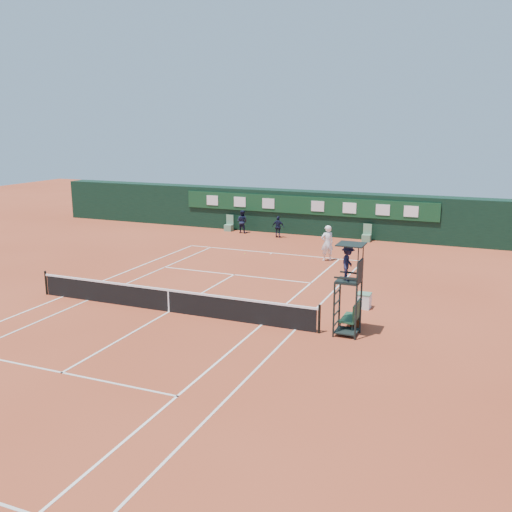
{
  "coord_description": "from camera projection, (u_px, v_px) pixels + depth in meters",
  "views": [
    {
      "loc": [
        11.88,
        -19.25,
        7.54
      ],
      "look_at": [
        1.39,
        6.0,
        1.2
      ],
      "focal_mm": 40.0,
      "sensor_mm": 36.0,
      "label": 1
    }
  ],
  "objects": [
    {
      "name": "ground",
      "position": [
        169.0,
        312.0,
        23.46
      ],
      "size": [
        90.0,
        90.0,
        0.0
      ],
      "primitive_type": "plane",
      "color": "#B04829",
      "rests_on": "ground"
    },
    {
      "name": "court_lines",
      "position": [
        169.0,
        312.0,
        23.46
      ],
      "size": [
        11.05,
        23.85,
        0.01
      ],
      "color": "white",
      "rests_on": "ground"
    },
    {
      "name": "tennis_net",
      "position": [
        169.0,
        300.0,
        23.35
      ],
      "size": [
        12.9,
        0.1,
        1.1
      ],
      "color": "black",
      "rests_on": "ground"
    },
    {
      "name": "back_wall",
      "position": [
        307.0,
        212.0,
        39.98
      ],
      "size": [
        40.0,
        1.65,
        3.0
      ],
      "color": "black",
      "rests_on": "ground"
    },
    {
      "name": "linesman_chair_left",
      "position": [
        229.0,
        227.0,
        41.18
      ],
      "size": [
        0.55,
        0.5,
        1.15
      ],
      "color": "#598767",
      "rests_on": "ground"
    },
    {
      "name": "linesman_chair_right",
      "position": [
        367.0,
        237.0,
        37.44
      ],
      "size": [
        0.55,
        0.5,
        1.15
      ],
      "color": "#548160",
      "rests_on": "ground"
    },
    {
      "name": "umpire_chair",
      "position": [
        349.0,
        270.0,
        20.36
      ],
      "size": [
        0.96,
        0.95,
        3.42
      ],
      "color": "black",
      "rests_on": "ground"
    },
    {
      "name": "player_bench",
      "position": [
        353.0,
        315.0,
        21.28
      ],
      "size": [
        0.56,
        1.2,
        1.1
      ],
      "color": "#1B452B",
      "rests_on": "ground"
    },
    {
      "name": "tennis_bag",
      "position": [
        355.0,
        321.0,
        21.97
      ],
      "size": [
        0.56,
        0.87,
        0.3
      ],
      "primitive_type": "cube",
      "rotation": [
        0.0,
        0.0,
        0.28
      ],
      "color": "black",
      "rests_on": "ground"
    },
    {
      "name": "cooler",
      "position": [
        364.0,
        301.0,
        23.87
      ],
      "size": [
        0.57,
        0.57,
        0.65
      ],
      "color": "silver",
      "rests_on": "ground"
    },
    {
      "name": "tennis_ball",
      "position": [
        245.0,
        254.0,
        33.84
      ],
      "size": [
        0.07,
        0.07,
        0.07
      ],
      "primitive_type": "sphere",
      "color": "yellow",
      "rests_on": "ground"
    },
    {
      "name": "player",
      "position": [
        327.0,
        243.0,
        32.04
      ],
      "size": [
        0.88,
        0.84,
        2.03
      ],
      "primitive_type": "imported",
      "rotation": [
        0.0,
        0.0,
        3.8
      ],
      "color": "white",
      "rests_on": "ground"
    },
    {
      "name": "ball_kid_left",
      "position": [
        242.0,
        222.0,
        40.31
      ],
      "size": [
        0.84,
        0.68,
        1.63
      ],
      "primitive_type": "imported",
      "rotation": [
        0.0,
        0.0,
        3.06
      ],
      "color": "black",
      "rests_on": "ground"
    },
    {
      "name": "ball_kid_right",
      "position": [
        278.0,
        227.0,
        38.64
      ],
      "size": [
        0.87,
        0.37,
        1.48
      ],
      "primitive_type": "imported",
      "rotation": [
        0.0,
        0.0,
        3.13
      ],
      "color": "black",
      "rests_on": "ground"
    }
  ]
}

